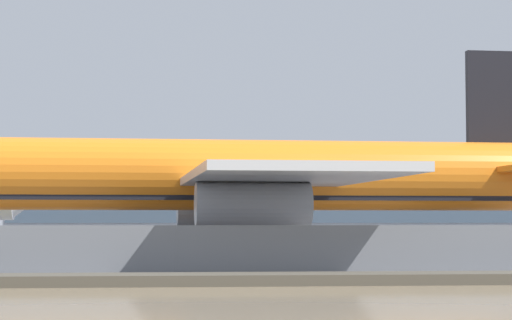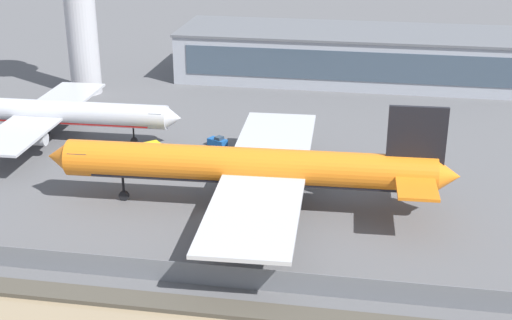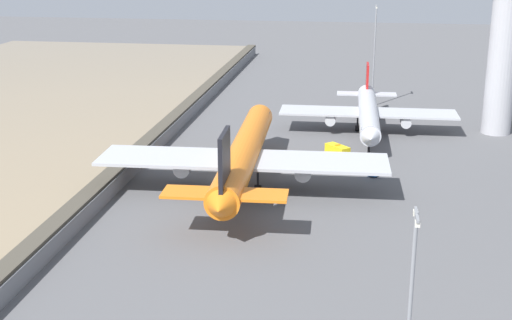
# 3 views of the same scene
# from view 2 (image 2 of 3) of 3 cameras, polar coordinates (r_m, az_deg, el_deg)

# --- Properties ---
(ground_plane) EXTENTS (500.00, 500.00, 0.00)m
(ground_plane) POSITION_cam_2_polar(r_m,az_deg,el_deg) (93.97, -3.17, -4.72)
(ground_plane) COLOR #565659
(shoreline_seawall) EXTENTS (320.00, 3.00, 0.50)m
(shoreline_seawall) POSITION_cam_2_polar(r_m,az_deg,el_deg) (76.70, -6.62, -11.35)
(shoreline_seawall) COLOR #474238
(shoreline_seawall) RESTS_ON ground
(perimeter_fence) EXTENTS (280.00, 0.10, 2.64)m
(perimeter_fence) POSITION_cam_2_polar(r_m,az_deg,el_deg) (79.77, -5.75, -8.97)
(perimeter_fence) COLOR slate
(perimeter_fence) RESTS_ON ground
(cargo_jet_orange) EXTENTS (55.39, 47.74, 15.33)m
(cargo_jet_orange) POSITION_cam_2_polar(r_m,az_deg,el_deg) (94.45, -0.19, -0.63)
(cargo_jet_orange) COLOR orange
(cargo_jet_orange) RESTS_ON ground
(passenger_jet_silver) EXTENTS (44.07, 37.82, 12.39)m
(passenger_jet_silver) POSITION_cam_2_polar(r_m,az_deg,el_deg) (124.63, -16.18, 3.64)
(passenger_jet_silver) COLOR silver
(passenger_jet_silver) RESTS_ON ground
(baggage_tug) EXTENTS (3.58, 2.90, 1.80)m
(baggage_tug) POSITION_cam_2_polar(r_m,az_deg,el_deg) (118.03, -3.09, 1.46)
(baggage_tug) COLOR #19519E
(baggage_tug) RESTS_ON ground
(ops_van) EXTENTS (5.26, 5.05, 2.48)m
(ops_van) POSITION_cam_2_polar(r_m,az_deg,el_deg) (114.21, -8.85, 0.75)
(ops_van) COLOR yellow
(ops_van) RESTS_ON ground
(terminal_building) EXTENTS (73.14, 22.32, 10.66)m
(terminal_building) POSITION_cam_2_polar(r_m,az_deg,el_deg) (157.85, 7.35, 8.36)
(terminal_building) COLOR #9EA3AD
(terminal_building) RESTS_ON ground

